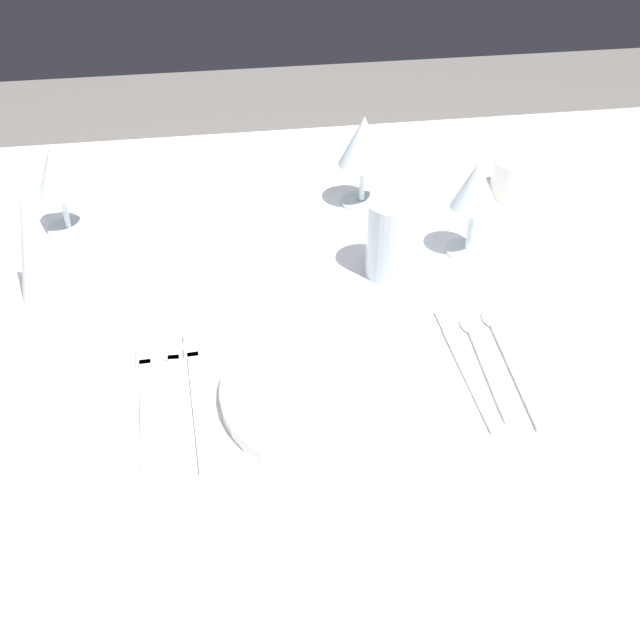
# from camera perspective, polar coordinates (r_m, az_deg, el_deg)

# --- Properties ---
(ground_plane) EXTENTS (6.00, 6.00, 0.00)m
(ground_plane) POSITION_cam_1_polar(r_m,az_deg,el_deg) (1.61, -1.78, -20.00)
(ground_plane) COLOR slate
(dining_table) EXTENTS (1.80, 1.11, 0.74)m
(dining_table) POSITION_cam_1_polar(r_m,az_deg,el_deg) (1.11, -2.43, -1.55)
(dining_table) COLOR white
(dining_table) RESTS_ON ground
(dinner_plate) EXTENTS (0.27, 0.27, 0.02)m
(dinner_plate) POSITION_cam_1_polar(r_m,az_deg,el_deg) (0.90, 1.16, -5.19)
(dinner_plate) COLOR white
(dinner_plate) RESTS_ON dining_table
(fork_outer) EXTENTS (0.03, 0.23, 0.00)m
(fork_outer) POSITION_cam_1_polar(r_m,az_deg,el_deg) (0.92, -9.14, -5.37)
(fork_outer) COLOR beige
(fork_outer) RESTS_ON dining_table
(fork_inner) EXTENTS (0.03, 0.21, 0.00)m
(fork_inner) POSITION_cam_1_polar(r_m,az_deg,el_deg) (0.92, -11.04, -5.17)
(fork_inner) COLOR beige
(fork_inner) RESTS_ON dining_table
(fork_salad) EXTENTS (0.03, 0.21, 0.00)m
(fork_salad) POSITION_cam_1_polar(r_m,az_deg,el_deg) (0.93, -12.85, -5.39)
(fork_salad) COLOR beige
(fork_salad) RESTS_ON dining_table
(dinner_knife) EXTENTS (0.02, 0.23, 0.00)m
(dinner_knife) POSITION_cam_1_polar(r_m,az_deg,el_deg) (0.95, 10.96, -3.60)
(dinner_knife) COLOR beige
(dinner_knife) RESTS_ON dining_table
(spoon_soup) EXTENTS (0.03, 0.20, 0.01)m
(spoon_soup) POSITION_cam_1_polar(r_m,az_deg,el_deg) (0.98, 11.95, -2.34)
(spoon_soup) COLOR beige
(spoon_soup) RESTS_ON dining_table
(spoon_dessert) EXTENTS (0.03, 0.23, 0.01)m
(spoon_dessert) POSITION_cam_1_polar(r_m,az_deg,el_deg) (0.99, 13.72, -2.19)
(spoon_dessert) COLOR beige
(spoon_dessert) RESTS_ON dining_table
(saucer_left) EXTENTS (0.14, 0.14, 0.01)m
(saucer_left) POSITION_cam_1_polar(r_m,az_deg,el_deg) (1.33, 14.33, 8.93)
(saucer_left) COLOR white
(saucer_left) RESTS_ON dining_table
(coffee_cup_left) EXTENTS (0.11, 0.09, 0.06)m
(coffee_cup_left) POSITION_cam_1_polar(r_m,az_deg,el_deg) (1.32, 14.63, 10.29)
(coffee_cup_left) COLOR white
(coffee_cup_left) RESTS_ON saucer_left
(wine_glass_left) EXTENTS (0.07, 0.07, 0.14)m
(wine_glass_left) POSITION_cam_1_polar(r_m,az_deg,el_deg) (1.22, -19.05, 10.26)
(wine_glass_left) COLOR silver
(wine_glass_left) RESTS_ON dining_table
(wine_glass_right) EXTENTS (0.08, 0.08, 0.15)m
(wine_glass_right) POSITION_cam_1_polar(r_m,az_deg,el_deg) (1.23, 3.26, 12.94)
(wine_glass_right) COLOR silver
(wine_glass_right) RESTS_ON dining_table
(wine_glass_far) EXTENTS (0.07, 0.07, 0.15)m
(wine_glass_far) POSITION_cam_1_polar(r_m,az_deg,el_deg) (1.12, 11.51, 9.48)
(wine_glass_far) COLOR silver
(wine_glass_far) RESTS_ON dining_table
(drink_tumbler) EXTENTS (0.08, 0.08, 0.11)m
(drink_tumbler) POSITION_cam_1_polar(r_m,az_deg,el_deg) (1.08, 5.44, 5.74)
(drink_tumbler) COLOR silver
(drink_tumbler) RESTS_ON dining_table
(napkin_folded) EXTENTS (0.07, 0.07, 0.18)m
(napkin_folded) POSITION_cam_1_polar(r_m,az_deg,el_deg) (1.08, -20.47, 5.50)
(napkin_folded) COLOR white
(napkin_folded) RESTS_ON dining_table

